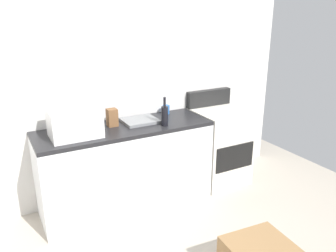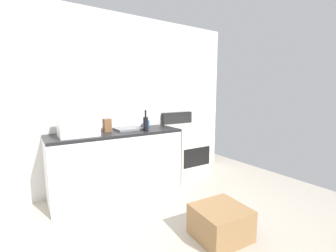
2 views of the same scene
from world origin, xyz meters
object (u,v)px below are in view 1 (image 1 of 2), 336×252
stove_oven (219,145)px  microwave (75,123)px  knife_block (112,117)px  coffee_mug (166,110)px  wine_bottle (165,115)px

stove_oven → microwave: size_ratio=2.39×
stove_oven → knife_block: stove_oven is taller
knife_block → stove_oven: bearing=-3.4°
coffee_mug → knife_block: (-0.69, -0.12, 0.04)m
stove_oven → coffee_mug: 0.82m
coffee_mug → knife_block: knife_block is taller
stove_oven → microwave: bearing=-178.2°
knife_block → wine_bottle: bearing=-26.8°
coffee_mug → stove_oven: bearing=-17.3°
stove_oven → knife_block: (-1.32, 0.08, 0.52)m
stove_oven → microwave: 1.82m
stove_oven → coffee_mug: stove_oven is taller
stove_oven → knife_block: bearing=176.6°
microwave → coffee_mug: 1.13m
microwave → knife_block: size_ratio=2.56×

